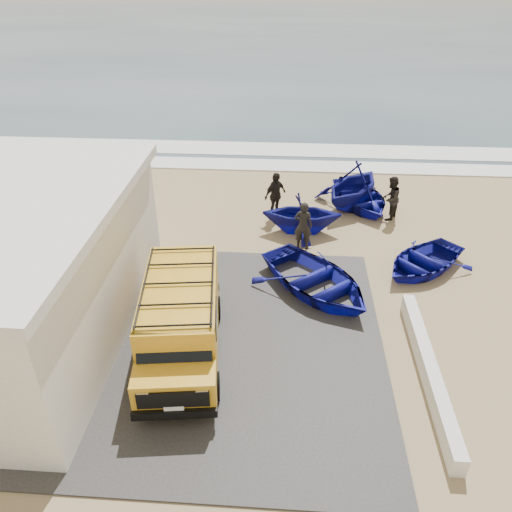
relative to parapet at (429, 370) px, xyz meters
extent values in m
plane|color=tan|center=(-5.00, 3.00, -0.28)|extent=(160.00, 160.00, 0.00)
cube|color=#3A3735|center=(-7.00, 1.00, -0.25)|extent=(12.00, 10.00, 0.05)
cube|color=#385166|center=(-5.00, 59.00, -0.27)|extent=(180.00, 88.00, 0.01)
cube|color=white|center=(-5.00, 15.00, -0.25)|extent=(180.00, 1.60, 0.06)
cube|color=white|center=(-5.00, 17.50, -0.26)|extent=(180.00, 2.20, 0.04)
cube|color=black|center=(-8.55, 2.50, 2.33)|extent=(0.08, 0.70, 0.90)
cube|color=silver|center=(0.00, 0.00, 0.00)|extent=(0.35, 6.00, 0.55)
cube|color=gold|center=(-6.75, 0.90, 0.95)|extent=(2.47, 4.29, 1.72)
cube|color=gold|center=(-6.44, -1.59, 0.56)|extent=(2.09, 1.18, 0.94)
cube|color=black|center=(-6.50, -1.10, 1.40)|extent=(1.85, 0.58, 0.75)
cube|color=black|center=(-6.38, -2.08, 0.66)|extent=(1.68, 0.29, 0.47)
cube|color=black|center=(-6.37, -2.11, 0.22)|extent=(2.03, 0.40, 0.23)
cube|color=black|center=(-6.74, 0.84, 1.90)|extent=(2.34, 3.96, 0.06)
cylinder|color=black|center=(-7.41, -1.29, 0.09)|extent=(0.32, 0.75, 0.73)
cylinder|color=black|center=(-7.81, 1.92, 0.09)|extent=(0.32, 0.75, 0.73)
cylinder|color=black|center=(-5.57, -1.06, 0.09)|extent=(0.32, 0.75, 0.73)
cylinder|color=black|center=(-5.97, 2.15, 0.09)|extent=(0.32, 0.75, 0.73)
imported|color=navy|center=(-2.86, 3.75, 0.19)|extent=(5.33, 5.50, 0.93)
imported|color=navy|center=(0.98, 5.35, 0.10)|extent=(4.39, 4.33, 0.75)
imported|color=navy|center=(-3.31, 7.88, 0.55)|extent=(3.14, 2.71, 1.65)
imported|color=navy|center=(-0.69, 10.46, 0.14)|extent=(3.93, 4.66, 0.82)
imported|color=navy|center=(-1.07, 10.42, 0.73)|extent=(4.85, 5.01, 2.02)
imported|color=black|center=(-3.28, 6.60, 0.68)|extent=(0.77, 0.58, 1.92)
imported|color=black|center=(0.39, 9.30, 0.67)|extent=(1.06, 1.14, 1.88)
imported|color=black|center=(-4.42, 9.17, 0.72)|extent=(1.15, 1.18, 1.98)
camera|label=1|loc=(-3.91, -9.97, 9.53)|focal=35.00mm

